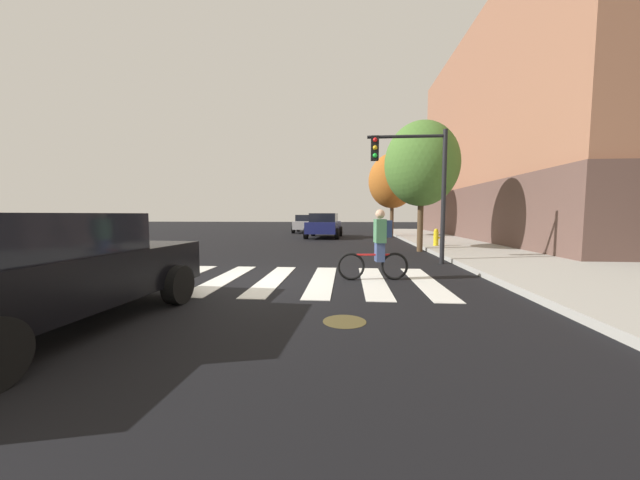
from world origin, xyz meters
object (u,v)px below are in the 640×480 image
object	(u,v)px
traffic_light_near	(417,173)
cyclist	(378,245)
sedan_mid	(324,225)
street_tree_near	(422,164)
manhole_cover	(344,321)
sedan_near	(46,271)
street_tree_mid	(392,181)
sedan_far	(306,223)
fire_hydrant	(436,237)

from	to	relation	value
traffic_light_near	cyclist	bearing A→B (deg)	-117.35
sedan_mid	cyclist	xyz separation A→B (m)	(2.28, -14.33, -0.00)
street_tree_near	manhole_cover	bearing A→B (deg)	-108.26
sedan_near	street_tree_near	size ratio (longest dim) A/B	0.87
sedan_near	street_tree_mid	world-z (taller)	street_tree_mid
manhole_cover	street_tree_mid	bearing A→B (deg)	80.28
cyclist	sedan_far	bearing A→B (deg)	101.74
sedan_near	sedan_mid	distance (m)	18.35
manhole_cover	street_tree_mid	xyz separation A→B (m)	(3.03, 17.66, 3.77)
sedan_mid	sedan_near	bearing A→B (deg)	-97.77
sedan_mid	street_tree_mid	xyz separation A→B (m)	(4.53, 0.18, 2.93)
manhole_cover	sedan_far	bearing A→B (deg)	98.38
manhole_cover	sedan_far	world-z (taller)	sedan_far
sedan_mid	manhole_cover	bearing A→B (deg)	-85.09
sedan_near	traffic_light_near	size ratio (longest dim) A/B	1.12
sedan_mid	fire_hydrant	xyz separation A→B (m)	(5.57, -6.94, -0.31)
sedan_far	cyclist	bearing A→B (deg)	-78.26
traffic_light_near	street_tree_mid	bearing A→B (deg)	86.07
cyclist	street_tree_near	distance (m)	7.25
sedan_far	street_tree_mid	world-z (taller)	street_tree_mid
street_tree_near	street_tree_mid	distance (m)	8.25
traffic_light_near	sedan_mid	bearing A→B (deg)	107.88
cyclist	fire_hydrant	bearing A→B (deg)	65.98
traffic_light_near	street_tree_near	bearing A→B (deg)	75.71
sedan_mid	fire_hydrant	world-z (taller)	sedan_mid
sedan_near	street_tree_near	world-z (taller)	street_tree_near
manhole_cover	street_tree_mid	distance (m)	18.31
manhole_cover	street_tree_mid	world-z (taller)	street_tree_mid
fire_hydrant	street_tree_mid	world-z (taller)	street_tree_mid
sedan_mid	street_tree_mid	bearing A→B (deg)	2.28
fire_hydrant	cyclist	bearing A→B (deg)	-114.02
sedan_near	fire_hydrant	bearing A→B (deg)	54.38
sedan_near	street_tree_near	distance (m)	12.68
sedan_near	fire_hydrant	size ratio (longest dim) A/B	6.04
traffic_light_near	fire_hydrant	distance (m)	5.48
cyclist	fire_hydrant	world-z (taller)	cyclist
sedan_far	traffic_light_near	distance (m)	18.72
sedan_far	street_tree_mid	xyz separation A→B (m)	(6.51, -5.99, 2.99)
sedan_near	sedan_mid	size ratio (longest dim) A/B	0.97
manhole_cover	cyclist	bearing A→B (deg)	76.12
cyclist	traffic_light_near	world-z (taller)	traffic_light_near
sedan_far	sedan_near	bearing A→B (deg)	-91.18
street_tree_near	sedan_near	bearing A→B (deg)	-125.02
sedan_near	traffic_light_near	bearing A→B (deg)	46.95
fire_hydrant	sedan_far	bearing A→B (deg)	119.95
sedan_mid	fire_hydrant	distance (m)	8.91
sedan_mid	street_tree_near	bearing A→B (deg)	-60.25
street_tree_near	street_tree_mid	xyz separation A→B (m)	(-0.08, 8.25, 0.13)
sedan_mid	fire_hydrant	bearing A→B (deg)	-51.23
sedan_near	cyclist	xyz separation A→B (m)	(4.76, 3.85, 0.02)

